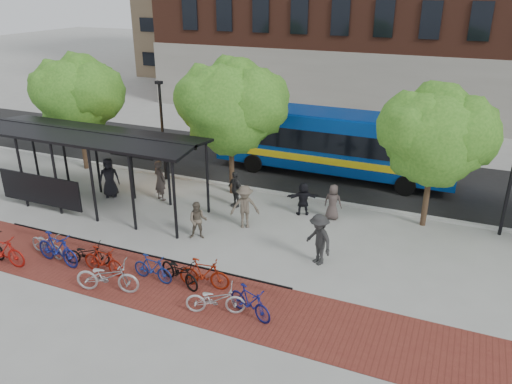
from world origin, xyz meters
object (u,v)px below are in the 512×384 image
at_px(bus_shelter, 89,143).
at_px(bike_7, 153,268).
at_px(bike_5, 103,260).
at_px(bike_6, 107,276).
at_px(lamp_post_left, 162,128).
at_px(pedestrian_6, 333,202).
at_px(pedestrian_9, 319,239).
at_px(tree_a, 78,92).
at_px(pedestrian_3, 245,207).
at_px(bus, 334,140).
at_px(bike_1, 2,251).
at_px(bike_9, 204,274).
at_px(pedestrian_8, 198,221).
at_px(pedestrian_5, 303,199).
at_px(bike_8, 180,271).
at_px(bike_3, 57,249).
at_px(tree_c, 438,133).
at_px(pedestrian_4, 235,189).
at_px(bike_11, 250,302).
at_px(tree_b, 233,103).
at_px(pedestrian_0, 109,177).
at_px(bike_4, 87,254).
at_px(pedestrian_1, 160,180).
at_px(bike_10, 215,299).

xyz_separation_m(bus_shelter, bike_7, (6.01, -4.37, -2.51)).
distance_m(bike_5, bike_7, 1.89).
bearing_deg(bike_6, lamp_post_left, 6.82).
distance_m(pedestrian_6, pedestrian_9, 3.90).
height_order(bus_shelter, tree_a, tree_a).
distance_m(pedestrian_3, pedestrian_6, 3.88).
bearing_deg(bus, pedestrian_3, -102.29).
bearing_deg(bike_1, bike_9, -83.40).
distance_m(bus, bike_6, 14.29).
height_order(pedestrian_3, pedestrian_8, pedestrian_3).
relative_size(tree_a, pedestrian_5, 4.04).
xyz_separation_m(bike_1, bike_9, (7.43, 1.58, -0.04)).
distance_m(bus_shelter, lamp_post_left, 4.24).
distance_m(bike_1, bike_8, 6.72).
relative_size(lamp_post_left, bike_3, 2.50).
height_order(bike_5, pedestrian_9, pedestrian_9).
height_order(tree_c, bike_1, tree_c).
distance_m(bus_shelter, pedestrian_4, 6.78).
height_order(bike_11, pedestrian_4, pedestrian_4).
height_order(tree_b, pedestrian_3, tree_b).
height_order(pedestrian_0, pedestrian_6, pedestrian_0).
bearing_deg(pedestrian_8, bus, 49.93).
height_order(tree_b, bike_4, tree_b).
bearing_deg(tree_c, bike_3, -144.42).
relative_size(pedestrian_0, pedestrian_6, 1.20).
xyz_separation_m(tree_a, bike_9, (11.63, -7.88, -3.70)).
bearing_deg(bike_3, bike_9, -75.75).
xyz_separation_m(bike_6, pedestrian_3, (2.24, 6.11, 0.37)).
xyz_separation_m(bike_1, pedestrian_9, (10.50, 4.61, 0.40)).
xyz_separation_m(lamp_post_left, pedestrian_3, (6.11, -3.46, -1.81)).
height_order(bike_4, pedestrian_4, pedestrian_4).
distance_m(lamp_post_left, pedestrian_9, 11.17).
relative_size(tree_a, bike_11, 3.64).
xyz_separation_m(tree_b, bike_5, (-1.08, -8.48, -3.94)).
bearing_deg(bike_7, pedestrian_6, -26.82).
xyz_separation_m(bike_8, pedestrian_1, (-4.59, 5.90, 0.49)).
relative_size(bike_6, pedestrian_5, 1.42).
height_order(bike_10, pedestrian_5, pedestrian_5).
height_order(bus, pedestrian_5, bus).
height_order(bike_7, pedestrian_8, pedestrian_8).
distance_m(bike_11, pedestrian_5, 7.69).
bearing_deg(bike_11, bike_9, 88.94).
height_order(bike_11, pedestrian_1, pedestrian_1).
height_order(tree_c, lamp_post_left, tree_c).
bearing_deg(lamp_post_left, tree_b, -3.50).
bearing_deg(pedestrian_3, pedestrian_0, 149.40).
xyz_separation_m(bike_3, bike_8, (4.78, 0.58, -0.12)).
relative_size(tree_b, bike_7, 4.01).
bearing_deg(bus, bike_5, -110.06).
relative_size(bike_4, bike_5, 0.97).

